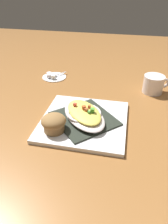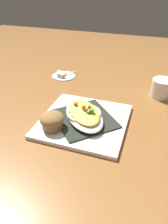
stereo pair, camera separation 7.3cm
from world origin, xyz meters
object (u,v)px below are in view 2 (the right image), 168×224
object	(u,v)px
spoon	(65,74)
creamer_cup_2	(62,75)
creamer_cup_0	(59,72)
creamer_cup_1	(59,74)
muffin	(52,121)
coffee_mug	(162,89)
creamer_saucer	(64,75)
gratin_dish	(84,114)
square_plate	(84,121)

from	to	relation	value
spoon	creamer_cup_2	bearing A→B (deg)	-179.94
creamer_cup_0	creamer_cup_1	size ratio (longest dim) A/B	1.00
muffin	coffee_mug	xyz separation A→B (m)	(0.37, -0.33, -0.01)
creamer_saucer	creamer_cup_1	bearing A→B (deg)	137.60
creamer_cup_1	gratin_dish	bearing A→B (deg)	-143.14
muffin	creamer_cup_1	bearing A→B (deg)	21.77
gratin_dish	creamer_saucer	xyz separation A→B (m)	(0.34, 0.23, -0.03)
muffin	spoon	size ratio (longest dim) A/B	1.08
coffee_mug	creamer_cup_1	bearing A→B (deg)	85.53
coffee_mug	creamer_cup_2	xyz separation A→B (m)	(0.03, 0.47, -0.02)
square_plate	creamer_cup_0	bearing A→B (deg)	36.05
creamer_cup_0	muffin	bearing A→B (deg)	-158.22
square_plate	creamer_saucer	size ratio (longest dim) A/B	2.47
spoon	creamer_cup_2	size ratio (longest dim) A/B	3.05
coffee_mug	creamer_saucer	world-z (taller)	coffee_mug
creamer_saucer	spoon	size ratio (longest dim) A/B	1.63
square_plate	gratin_dish	xyz separation A→B (m)	(-0.00, -0.00, 0.03)
spoon	creamer_cup_1	bearing A→B (deg)	137.60
creamer_saucer	square_plate	bearing A→B (deg)	-146.82
creamer_cup_0	creamer_cup_2	world-z (taller)	same
gratin_dish	muffin	size ratio (longest dim) A/B	2.98
coffee_mug	creamer_saucer	xyz separation A→B (m)	(0.06, 0.47, -0.03)
creamer_cup_2	gratin_dish	bearing A→B (deg)	-145.19
gratin_dish	creamer_saucer	distance (m)	0.41
coffee_mug	creamer_cup_0	bearing A→B (deg)	83.16
creamer_cup_0	creamer_saucer	bearing A→B (deg)	-93.96
gratin_dish	creamer_saucer	size ratio (longest dim) A/B	1.98
gratin_dish	square_plate	bearing A→B (deg)	74.90
muffin	creamer_cup_0	xyz separation A→B (m)	(0.43, 0.17, -0.03)
muffin	spoon	world-z (taller)	muffin
creamer_saucer	creamer_cup_0	world-z (taller)	creamer_cup_0
spoon	creamer_cup_0	size ratio (longest dim) A/B	3.05
muffin	gratin_dish	bearing A→B (deg)	-45.19
square_plate	creamer_cup_1	size ratio (longest dim) A/B	12.24
creamer_cup_0	square_plate	bearing A→B (deg)	-143.95
creamer_cup_2	muffin	bearing A→B (deg)	-160.71
gratin_dish	spoon	world-z (taller)	gratin_dish
creamer_cup_2	creamer_cup_1	bearing A→B (deg)	73.39
creamer_saucer	creamer_cup_0	size ratio (longest dim) A/B	4.96
muffin	creamer_saucer	bearing A→B (deg)	18.69
coffee_mug	creamer_saucer	size ratio (longest dim) A/B	0.96
square_plate	muffin	xyz separation A→B (m)	(-0.08, 0.08, 0.04)
square_plate	creamer_cup_1	world-z (taller)	creamer_cup_1
coffee_mug	creamer_cup_1	xyz separation A→B (m)	(0.04, 0.49, -0.02)
spoon	creamer_cup_2	xyz separation A→B (m)	(-0.03, -0.00, 0.00)
creamer_saucer	creamer_cup_1	world-z (taller)	creamer_cup_1
coffee_mug	gratin_dish	bearing A→B (deg)	138.96
square_plate	creamer_cup_2	distance (m)	0.39
gratin_dish	coffee_mug	bearing A→B (deg)	-41.04
square_plate	creamer_saucer	xyz separation A→B (m)	(0.34, 0.22, -0.00)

